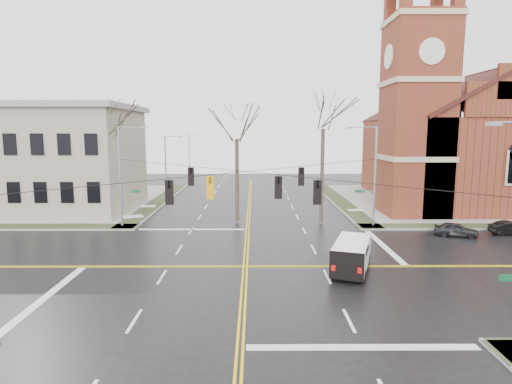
{
  "coord_description": "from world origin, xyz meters",
  "views": [
    {
      "loc": [
        0.58,
        -26.82,
        8.77
      ],
      "look_at": [
        0.72,
        6.0,
        4.03
      ],
      "focal_mm": 30.0,
      "sensor_mm": 36.0,
      "label": 1
    }
  ],
  "objects_px": {
    "signal_pole_ne": "(373,173)",
    "tree_nw_far": "(107,128)",
    "tree_ne": "(323,122)",
    "streetlight_north_a": "(167,164)",
    "church": "(456,133)",
    "cargo_van": "(352,253)",
    "parked_car_b": "(512,228)",
    "signal_pole_nw": "(122,173)",
    "tree_nw_near": "(237,133)",
    "parked_car_a": "(456,230)",
    "streetlight_north_b": "(190,155)"
  },
  "relations": [
    {
      "from": "parked_car_a",
      "to": "streetlight_north_a",
      "type": "bearing_deg",
      "value": 74.32
    },
    {
      "from": "streetlight_north_b",
      "to": "tree_nw_near",
      "type": "relative_size",
      "value": 0.68
    },
    {
      "from": "parked_car_b",
      "to": "parked_car_a",
      "type": "bearing_deg",
      "value": 98.09
    },
    {
      "from": "cargo_van",
      "to": "tree_nw_near",
      "type": "bearing_deg",
      "value": 137.92
    },
    {
      "from": "streetlight_north_a",
      "to": "streetlight_north_b",
      "type": "distance_m",
      "value": 20.0
    },
    {
      "from": "signal_pole_nw",
      "to": "tree_nw_near",
      "type": "height_order",
      "value": "tree_nw_near"
    },
    {
      "from": "signal_pole_ne",
      "to": "tree_nw_far",
      "type": "distance_m",
      "value": 25.14
    },
    {
      "from": "signal_pole_nw",
      "to": "parked_car_a",
      "type": "height_order",
      "value": "signal_pole_nw"
    },
    {
      "from": "parked_car_b",
      "to": "signal_pole_ne",
      "type": "bearing_deg",
      "value": 76.4
    },
    {
      "from": "signal_pole_nw",
      "to": "signal_pole_ne",
      "type": "bearing_deg",
      "value": 0.0
    },
    {
      "from": "streetlight_north_a",
      "to": "cargo_van",
      "type": "relative_size",
      "value": 1.47
    },
    {
      "from": "streetlight_north_a",
      "to": "streetlight_north_b",
      "type": "bearing_deg",
      "value": 90.0
    },
    {
      "from": "signal_pole_nw",
      "to": "parked_car_a",
      "type": "relative_size",
      "value": 2.62
    },
    {
      "from": "streetlight_north_a",
      "to": "tree_ne",
      "type": "bearing_deg",
      "value": -40.09
    },
    {
      "from": "parked_car_b",
      "to": "tree_nw_far",
      "type": "xyz_separation_m",
      "value": [
        -35.75,
        5.73,
        8.38
      ]
    },
    {
      "from": "streetlight_north_a",
      "to": "church",
      "type": "bearing_deg",
      "value": -5.19
    },
    {
      "from": "parked_car_b",
      "to": "tree_nw_near",
      "type": "relative_size",
      "value": 0.3
    },
    {
      "from": "parked_car_a",
      "to": "tree_ne",
      "type": "relative_size",
      "value": 0.26
    },
    {
      "from": "streetlight_north_b",
      "to": "tree_nw_far",
      "type": "bearing_deg",
      "value": -94.57
    },
    {
      "from": "church",
      "to": "streetlight_north_a",
      "type": "xyz_separation_m",
      "value": [
        -35.42,
        3.22,
        -3.97
      ]
    },
    {
      "from": "signal_pole_nw",
      "to": "tree_nw_near",
      "type": "relative_size",
      "value": 0.77
    },
    {
      "from": "signal_pole_ne",
      "to": "tree_ne",
      "type": "distance_m",
      "value": 6.51
    },
    {
      "from": "church",
      "to": "signal_pole_ne",
      "type": "distance_m",
      "value": 19.22
    },
    {
      "from": "tree_nw_far",
      "to": "tree_ne",
      "type": "xyz_separation_m",
      "value": [
        20.33,
        -0.99,
        0.55
      ]
    },
    {
      "from": "signal_pole_ne",
      "to": "tree_nw_far",
      "type": "xyz_separation_m",
      "value": [
        -24.68,
        2.65,
        4.01
      ]
    },
    {
      "from": "church",
      "to": "tree_ne",
      "type": "xyz_separation_m",
      "value": [
        -17.79,
        -11.62,
        1.07
      ]
    },
    {
      "from": "cargo_van",
      "to": "parked_car_b",
      "type": "bearing_deg",
      "value": 49.91
    },
    {
      "from": "church",
      "to": "cargo_van",
      "type": "xyz_separation_m",
      "value": [
        -18.02,
        -25.61,
        -7.29
      ]
    },
    {
      "from": "cargo_van",
      "to": "church",
      "type": "bearing_deg",
      "value": 74.2
    },
    {
      "from": "church",
      "to": "signal_pole_nw",
      "type": "bearing_deg",
      "value": -159.79
    },
    {
      "from": "tree_nw_near",
      "to": "streetlight_north_b",
      "type": "bearing_deg",
      "value": 105.55
    },
    {
      "from": "signal_pole_ne",
      "to": "tree_nw_near",
      "type": "distance_m",
      "value": 13.01
    },
    {
      "from": "streetlight_north_a",
      "to": "parked_car_a",
      "type": "relative_size",
      "value": 2.33
    },
    {
      "from": "streetlight_north_b",
      "to": "parked_car_b",
      "type": "distance_m",
      "value": 51.71
    },
    {
      "from": "streetlight_north_a",
      "to": "parked_car_a",
      "type": "xyz_separation_m",
      "value": [
        28.07,
        -20.12,
        -3.88
      ]
    },
    {
      "from": "cargo_van",
      "to": "parked_car_a",
      "type": "distance_m",
      "value": 13.79
    },
    {
      "from": "tree_ne",
      "to": "church",
      "type": "bearing_deg",
      "value": 33.16
    },
    {
      "from": "cargo_van",
      "to": "parked_car_a",
      "type": "height_order",
      "value": "cargo_van"
    },
    {
      "from": "church",
      "to": "tree_nw_far",
      "type": "height_order",
      "value": "church"
    },
    {
      "from": "signal_pole_nw",
      "to": "tree_nw_far",
      "type": "xyz_separation_m",
      "value": [
        -2.03,
        2.65,
        4.01
      ]
    },
    {
      "from": "cargo_van",
      "to": "tree_nw_far",
      "type": "bearing_deg",
      "value": 162.63
    },
    {
      "from": "parked_car_b",
      "to": "tree_nw_near",
      "type": "bearing_deg",
      "value": 79.81
    },
    {
      "from": "cargo_van",
      "to": "signal_pole_ne",
      "type": "bearing_deg",
      "value": 88.96
    },
    {
      "from": "signal_pole_ne",
      "to": "parked_car_a",
      "type": "relative_size",
      "value": 2.62
    },
    {
      "from": "parked_car_a",
      "to": "tree_ne",
      "type": "distance_m",
      "value": 14.71
    },
    {
      "from": "signal_pole_ne",
      "to": "cargo_van",
      "type": "bearing_deg",
      "value": -110.38
    },
    {
      "from": "signal_pole_nw",
      "to": "cargo_van",
      "type": "xyz_separation_m",
      "value": [
        18.06,
        -12.33,
        -3.8
      ]
    },
    {
      "from": "church",
      "to": "tree_ne",
      "type": "relative_size",
      "value": 2.09
    },
    {
      "from": "tree_nw_near",
      "to": "parked_car_b",
      "type": "bearing_deg",
      "value": -12.13
    },
    {
      "from": "church",
      "to": "signal_pole_nw",
      "type": "xyz_separation_m",
      "value": [
        -36.09,
        -13.28,
        -3.48
      ]
    }
  ]
}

